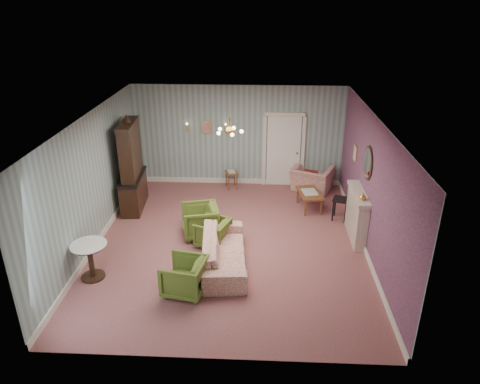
# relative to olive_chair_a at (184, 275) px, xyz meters

# --- Properties ---
(floor) EXTENTS (7.00, 7.00, 0.00)m
(floor) POSITION_rel_olive_chair_a_xyz_m (0.73, 1.84, -0.39)
(floor) COLOR #965757
(floor) RESTS_ON ground
(ceiling) EXTENTS (7.00, 7.00, 0.00)m
(ceiling) POSITION_rel_olive_chair_a_xyz_m (0.73, 1.84, 2.51)
(ceiling) COLOR white
(ceiling) RESTS_ON ground
(wall_back) EXTENTS (6.00, 0.00, 6.00)m
(wall_back) POSITION_rel_olive_chair_a_xyz_m (0.73, 5.34, 1.06)
(wall_back) COLOR gray
(wall_back) RESTS_ON ground
(wall_front) EXTENTS (6.00, 0.00, 6.00)m
(wall_front) POSITION_rel_olive_chair_a_xyz_m (0.73, -1.66, 1.06)
(wall_front) COLOR gray
(wall_front) RESTS_ON ground
(wall_left) EXTENTS (0.00, 7.00, 7.00)m
(wall_left) POSITION_rel_olive_chair_a_xyz_m (-2.27, 1.84, 1.06)
(wall_left) COLOR gray
(wall_left) RESTS_ON ground
(wall_right) EXTENTS (0.00, 7.00, 7.00)m
(wall_right) POSITION_rel_olive_chair_a_xyz_m (3.73, 1.84, 1.06)
(wall_right) COLOR gray
(wall_right) RESTS_ON ground
(wall_right_floral) EXTENTS (0.00, 7.00, 7.00)m
(wall_right_floral) POSITION_rel_olive_chair_a_xyz_m (3.72, 1.84, 1.06)
(wall_right_floral) COLOR #BE5F7A
(wall_right_floral) RESTS_ON ground
(door) EXTENTS (1.12, 0.12, 2.16)m
(door) POSITION_rel_olive_chair_a_xyz_m (2.03, 5.30, 0.69)
(door) COLOR white
(door) RESTS_ON floor
(olive_chair_a) EXTENTS (0.84, 0.87, 0.77)m
(olive_chair_a) POSITION_rel_olive_chair_a_xyz_m (0.00, 0.00, 0.00)
(olive_chair_a) COLOR #566D26
(olive_chair_a) RESTS_ON floor
(olive_chair_b) EXTENTS (0.82, 0.85, 0.69)m
(olive_chair_b) POSITION_rel_olive_chair_a_xyz_m (0.35, 1.75, -0.04)
(olive_chair_b) COLOR #566D26
(olive_chair_b) RESTS_ON floor
(olive_chair_c) EXTENTS (0.91, 0.95, 0.82)m
(olive_chair_c) POSITION_rel_olive_chair_a_xyz_m (0.01, 2.19, 0.02)
(olive_chair_c) COLOR #566D26
(olive_chair_c) RESTS_ON floor
(sofa_chintz) EXTENTS (0.83, 2.25, 0.86)m
(sofa_chintz) POSITION_rel_olive_chair_a_xyz_m (0.67, 0.97, 0.04)
(sofa_chintz) COLOR #A94449
(sofa_chintz) RESTS_ON floor
(wingback_chair) EXTENTS (1.27, 1.08, 0.94)m
(wingback_chair) POSITION_rel_olive_chair_a_xyz_m (2.85, 4.93, 0.08)
(wingback_chair) COLOR #A94449
(wingback_chair) RESTS_ON floor
(dresser) EXTENTS (0.63, 1.50, 2.45)m
(dresser) POSITION_rel_olive_chair_a_xyz_m (-1.92, 3.58, 0.84)
(dresser) COLOR black
(dresser) RESTS_ON floor
(fireplace) EXTENTS (0.30, 1.40, 1.16)m
(fireplace) POSITION_rel_olive_chair_a_xyz_m (3.59, 2.24, 0.19)
(fireplace) COLOR beige
(fireplace) RESTS_ON floor
(mantel_vase) EXTENTS (0.15, 0.15, 0.15)m
(mantel_vase) POSITION_rel_olive_chair_a_xyz_m (3.57, 1.84, 0.85)
(mantel_vase) COLOR gold
(mantel_vase) RESTS_ON fireplace
(oval_mirror) EXTENTS (0.04, 0.76, 0.84)m
(oval_mirror) POSITION_rel_olive_chair_a_xyz_m (3.69, 2.24, 1.46)
(oval_mirror) COLOR white
(oval_mirror) RESTS_ON wall_right
(framed_print) EXTENTS (0.04, 0.34, 0.42)m
(framed_print) POSITION_rel_olive_chair_a_xyz_m (3.70, 3.59, 1.21)
(framed_print) COLOR gold
(framed_print) RESTS_ON wall_right
(coffee_table) EXTENTS (0.68, 1.01, 0.48)m
(coffee_table) POSITION_rel_olive_chair_a_xyz_m (2.67, 3.71, -0.15)
(coffee_table) COLOR brown
(coffee_table) RESTS_ON floor
(side_table_black) EXTENTS (0.48, 0.48, 0.57)m
(side_table_black) POSITION_rel_olive_chair_a_xyz_m (3.38, 3.13, -0.10)
(side_table_black) COLOR black
(side_table_black) RESTS_ON floor
(pedestal_table) EXTENTS (0.72, 0.72, 0.77)m
(pedestal_table) POSITION_rel_olive_chair_a_xyz_m (-1.91, 0.39, -0.00)
(pedestal_table) COLOR black
(pedestal_table) RESTS_ON floor
(nesting_table) EXTENTS (0.42, 0.48, 0.53)m
(nesting_table) POSITION_rel_olive_chair_a_xyz_m (0.55, 4.97, -0.12)
(nesting_table) COLOR brown
(nesting_table) RESTS_ON floor
(gilt_mirror_back) EXTENTS (0.28, 0.06, 0.36)m
(gilt_mirror_back) POSITION_rel_olive_chair_a_xyz_m (-0.17, 5.30, 1.31)
(gilt_mirror_back) COLOR gold
(gilt_mirror_back) RESTS_ON wall_back
(sconce_left) EXTENTS (0.16, 0.12, 0.30)m
(sconce_left) POSITION_rel_olive_chair_a_xyz_m (-0.72, 5.28, 1.31)
(sconce_left) COLOR gold
(sconce_left) RESTS_ON wall_back
(sconce_right) EXTENTS (0.16, 0.12, 0.30)m
(sconce_right) POSITION_rel_olive_chair_a_xyz_m (0.38, 5.28, 1.31)
(sconce_right) COLOR gold
(sconce_right) RESTS_ON wall_back
(chandelier) EXTENTS (0.56, 0.56, 0.36)m
(chandelier) POSITION_rel_olive_chair_a_xyz_m (0.73, 1.84, 2.24)
(chandelier) COLOR gold
(chandelier) RESTS_ON ceiling
(burgundy_cushion) EXTENTS (0.41, 0.28, 0.39)m
(burgundy_cushion) POSITION_rel_olive_chair_a_xyz_m (2.80, 4.78, 0.09)
(burgundy_cushion) COLOR maroon
(burgundy_cushion) RESTS_ON wingback_chair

